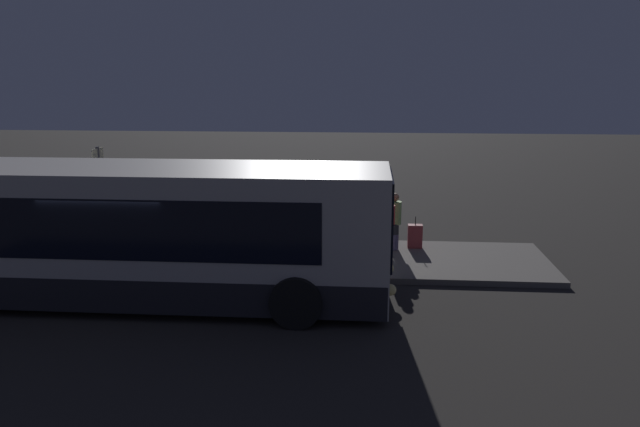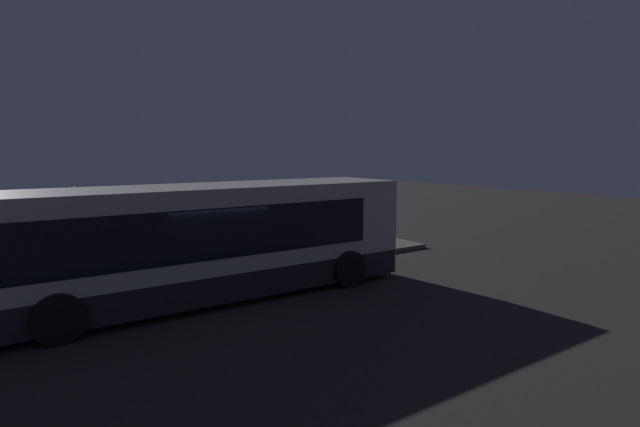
{
  "view_description": "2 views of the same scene",
  "coord_description": "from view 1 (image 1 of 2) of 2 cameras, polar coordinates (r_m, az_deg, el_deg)",
  "views": [
    {
      "loc": [
        5.26,
        -12.62,
        4.94
      ],
      "look_at": [
        4.2,
        0.74,
        1.9
      ],
      "focal_mm": 35.0,
      "sensor_mm": 36.0,
      "label": 1
    },
    {
      "loc": [
        -4.78,
        -12.07,
        3.89
      ],
      "look_at": [
        4.2,
        0.74,
        1.9
      ],
      "focal_mm": 28.0,
      "sensor_mm": 36.0,
      "label": 2
    }
  ],
  "objects": [
    {
      "name": "sign_post",
      "position": [
        18.71,
        -19.47,
        2.59
      ],
      "size": [
        0.1,
        0.68,
        2.77
      ],
      "color": "#4C4C51",
      "rests_on": "platform"
    },
    {
      "name": "bus_lead",
      "position": [
        14.25,
        -17.53,
        -1.85
      ],
      "size": [
        11.57,
        2.88,
        2.98
      ],
      "color": "#B2ADA8",
      "rests_on": "ground"
    },
    {
      "name": "ground",
      "position": [
        14.54,
        -17.13,
        -7.68
      ],
      "size": [
        80.0,
        80.0,
        0.0
      ],
      "primitive_type": "plane",
      "color": "#2B2826"
    },
    {
      "name": "passenger_with_bags",
      "position": [
        17.22,
        6.8,
        -0.54
      ],
      "size": [
        0.42,
        0.42,
        1.59
      ],
      "rotation": [
        0.0,
        0.0,
        1.46
      ],
      "color": "#4C476B",
      "rests_on": "platform"
    },
    {
      "name": "platform",
      "position": [
        17.49,
        -13.17,
        -3.72
      ],
      "size": [
        20.0,
        3.48,
        0.15
      ],
      "color": "#605B56",
      "rests_on": "ground"
    },
    {
      "name": "passenger_waiting",
      "position": [
        16.48,
        6.27,
        -0.99
      ],
      "size": [
        0.5,
        0.6,
        1.65
      ],
      "rotation": [
        0.0,
        0.0,
        -2.71
      ],
      "color": "gray",
      "rests_on": "platform"
    },
    {
      "name": "passenger_boarding",
      "position": [
        15.94,
        2.09,
        -1.03
      ],
      "size": [
        0.45,
        0.45,
        1.77
      ],
      "rotation": [
        0.0,
        0.0,
        2.1
      ],
      "color": "gray",
      "rests_on": "platform"
    },
    {
      "name": "suitcase",
      "position": [
        17.6,
        8.68,
        -2.06
      ],
      "size": [
        0.4,
        0.25,
        0.9
      ],
      "color": "maroon",
      "rests_on": "platform"
    }
  ]
}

